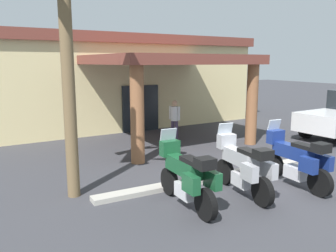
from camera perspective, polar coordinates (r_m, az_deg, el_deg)
name	(u,v)px	position (r m, az deg, el deg)	size (l,w,h in m)	color
ground_plane	(253,178)	(9.93, 13.86, -8.23)	(80.00, 80.00, 0.00)	#38383D
motel_building	(112,79)	(18.80, -9.23, 7.59)	(13.96, 12.51, 4.39)	beige
motorcycle_green	(187,176)	(7.59, 3.11, -8.23)	(0.71, 2.21, 1.61)	black
motorcycle_silver	(243,166)	(8.45, 12.31, -6.51)	(0.76, 2.21, 1.61)	black
motorcycle_blue	(297,160)	(9.37, 20.41, -5.25)	(0.72, 2.21, 1.61)	black
pedestrian	(175,117)	(13.96, 1.09, 1.42)	(0.32, 0.49, 1.63)	#3F334C
curb_strip	(213,178)	(9.54, 7.35, -8.40)	(6.66, 0.36, 0.12)	#ADA89E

